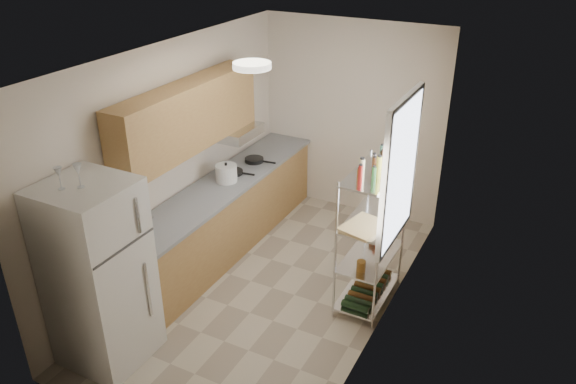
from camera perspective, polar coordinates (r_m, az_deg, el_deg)
name	(u,v)px	position (r m, az deg, el deg)	size (l,w,h in m)	color
room	(271,183)	(5.69, -1.77, 0.88)	(2.52, 4.42, 2.62)	#BCB098
counter_run	(223,217)	(6.84, -6.63, -2.54)	(0.63, 3.51, 0.90)	#A98148
upper_cabinets	(188,117)	(6.12, -10.12, 7.53)	(0.33, 2.20, 0.72)	#A98148
range_hood	(234,131)	(6.84, -5.47, 6.17)	(0.50, 0.60, 0.12)	#B7BABC
window	(400,171)	(5.46, 11.35, 2.06)	(0.06, 1.00, 1.46)	white
bakers_rack	(373,209)	(5.66, 8.67, -1.76)	(0.45, 0.90, 1.73)	silver
ceiling_dome	(252,65)	(5.01, -3.68, 12.71)	(0.34, 0.34, 0.06)	white
refrigerator	(99,275)	(5.29, -18.69, -7.98)	(0.73, 0.73, 1.78)	silver
wine_glass_a	(79,176)	(4.78, -20.47, 1.56)	(0.07, 0.07, 0.21)	silver
wine_glass_b	(60,178)	(4.81, -22.19, 1.30)	(0.07, 0.07, 0.19)	silver
rice_cooker	(226,173)	(6.65, -6.29, 1.91)	(0.25, 0.25, 0.21)	silver
frying_pan_large	(233,172)	(6.87, -5.60, 2.03)	(0.24, 0.24, 0.04)	black
frying_pan_small	(254,160)	(7.18, -3.45, 3.28)	(0.24, 0.24, 0.05)	black
cutting_board	(364,227)	(5.51, 7.73, -3.51)	(0.35, 0.45, 0.03)	tan
espresso_machine	(394,196)	(5.90, 10.75, -0.37)	(0.14, 0.21, 0.25)	black
storage_bag	(381,234)	(6.17, 9.38, -4.27)	(0.10, 0.13, 0.15)	#9F3513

